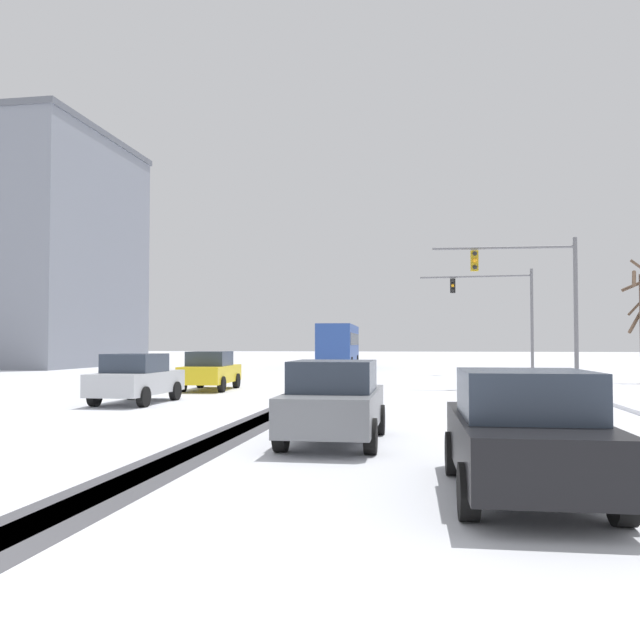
{
  "coord_description": "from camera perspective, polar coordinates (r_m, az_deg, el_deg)",
  "views": [
    {
      "loc": [
        3.85,
        -4.64,
        1.96
      ],
      "look_at": [
        0.0,
        18.7,
        2.8
      ],
      "focal_mm": 36.85,
      "sensor_mm": 36.0,
      "label": 1
    }
  ],
  "objects": [
    {
      "name": "wheel_track_left_lane",
      "position": [
        18.62,
        -4.35,
        -8.06
      ],
      "size": [
        0.81,
        29.38,
        0.01
      ],
      "primitive_type": "cube",
      "color": "#4C4C51",
      "rests_on": "ground"
    },
    {
      "name": "wheel_track_right_lane",
      "position": [
        18.55,
        -3.37,
        -8.09
      ],
      "size": [
        0.92,
        29.38,
        0.01
      ],
      "primitive_type": "cube",
      "color": "#4C4C51",
      "rests_on": "ground"
    },
    {
      "name": "traffic_signal_near_right",
      "position": [
        29.71,
        18.18,
        2.84
      ],
      "size": [
        6.13,
        0.55,
        6.5
      ],
      "color": "slate",
      "rests_on": "ground"
    },
    {
      "name": "traffic_signal_far_right",
      "position": [
        41.76,
        15.31,
        1.49
      ],
      "size": [
        6.8,
        0.59,
        6.5
      ],
      "color": "slate",
      "rests_on": "ground"
    },
    {
      "name": "car_yellow_cab_lead",
      "position": [
        27.95,
        -9.5,
        -4.35
      ],
      "size": [
        2.02,
        4.19,
        1.62
      ],
      "color": "yellow",
      "rests_on": "ground"
    },
    {
      "name": "car_silver_second",
      "position": [
        22.34,
        -15.64,
        -4.89
      ],
      "size": [
        1.84,
        4.1,
        1.62
      ],
      "color": "#B7BABF",
      "rests_on": "ground"
    },
    {
      "name": "car_grey_third",
      "position": [
        13.04,
        1.25,
        -7.07
      ],
      "size": [
        1.87,
        4.12,
        1.62
      ],
      "color": "slate",
      "rests_on": "ground"
    },
    {
      "name": "car_black_fourth",
      "position": [
        8.9,
        17.29,
        -9.34
      ],
      "size": [
        1.92,
        4.15,
        1.62
      ],
      "color": "black",
      "rests_on": "ground"
    },
    {
      "name": "bus_oncoming",
      "position": [
        52.04,
        1.66,
        -1.99
      ],
      "size": [
        3.06,
        11.11,
        3.38
      ],
      "color": "#284793",
      "rests_on": "ground"
    },
    {
      "name": "office_building_far_left_block",
      "position": [
        63.39,
        -25.41,
        5.39
      ],
      "size": [
        18.61,
        17.35,
        19.84
      ],
      "color": "gray",
      "rests_on": "ground"
    }
  ]
}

